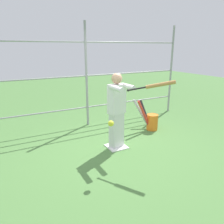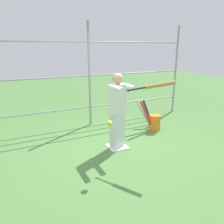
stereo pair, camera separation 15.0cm
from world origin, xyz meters
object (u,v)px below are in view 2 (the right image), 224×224
Objects in this scene: baseball_bat_swinging at (156,86)px; softball_in_flight at (110,123)px; batter at (118,109)px; bat_bucket at (153,121)px.

softball_in_flight is (0.89, 0.02, -0.54)m from baseball_bat_swinging.
batter is at bearing -67.39° from baseball_bat_swinging.
baseball_bat_swinging reaches higher than softball_in_flight.
batter reaches higher than softball_in_flight.
baseball_bat_swinging is at bearing -178.74° from softball_in_flight.
softball_in_flight is (0.56, 0.80, 0.04)m from batter.
batter is at bearing -125.03° from softball_in_flight.
batter is 1.50m from bat_bucket.
baseball_bat_swinging is at bearing 53.66° from bat_bucket.
baseball_bat_swinging is at bearing 112.61° from batter.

